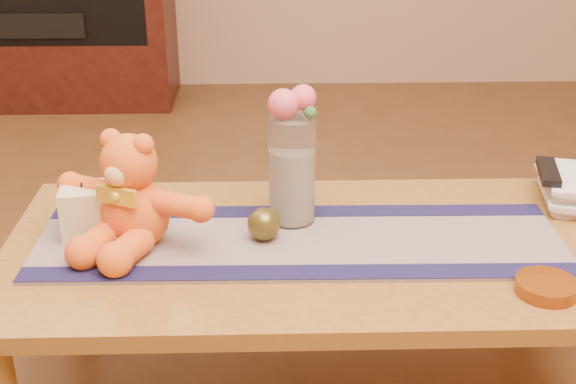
{
  "coord_description": "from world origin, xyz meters",
  "views": [
    {
      "loc": [
        -0.09,
        -1.52,
        1.29
      ],
      "look_at": [
        -0.05,
        0.0,
        0.58
      ],
      "focal_mm": 47.18,
      "sensor_mm": 36.0,
      "label": 1
    }
  ],
  "objects_px": {
    "teddy_bear": "(133,190)",
    "tv_remote": "(548,171)",
    "bronze_ball": "(264,224)",
    "amber_dish": "(546,287)",
    "glass_vase": "(292,170)",
    "book_bottom": "(544,197)",
    "pillar_candle": "(85,211)"
  },
  "relations": [
    {
      "from": "teddy_bear",
      "to": "tv_remote",
      "type": "relative_size",
      "value": 2.3
    },
    {
      "from": "bronze_ball",
      "to": "amber_dish",
      "type": "bearing_deg",
      "value": -21.98
    },
    {
      "from": "glass_vase",
      "to": "tv_remote",
      "type": "distance_m",
      "value": 0.66
    },
    {
      "from": "glass_vase",
      "to": "book_bottom",
      "type": "relative_size",
      "value": 1.17
    },
    {
      "from": "teddy_bear",
      "to": "pillar_candle",
      "type": "height_order",
      "value": "teddy_bear"
    },
    {
      "from": "teddy_bear",
      "to": "tv_remote",
      "type": "bearing_deg",
      "value": 34.61
    },
    {
      "from": "amber_dish",
      "to": "book_bottom",
      "type": "bearing_deg",
      "value": 71.92
    },
    {
      "from": "book_bottom",
      "to": "tv_remote",
      "type": "height_order",
      "value": "tv_remote"
    },
    {
      "from": "bronze_ball",
      "to": "pillar_candle",
      "type": "bearing_deg",
      "value": 175.44
    },
    {
      "from": "teddy_bear",
      "to": "book_bottom",
      "type": "xyz_separation_m",
      "value": [
        1.01,
        0.2,
        -0.12
      ]
    },
    {
      "from": "pillar_candle",
      "to": "glass_vase",
      "type": "bearing_deg",
      "value": 7.54
    },
    {
      "from": "tv_remote",
      "to": "book_bottom",
      "type": "bearing_deg",
      "value": 90.0
    },
    {
      "from": "glass_vase",
      "to": "bronze_ball",
      "type": "relative_size",
      "value": 3.4
    },
    {
      "from": "teddy_bear",
      "to": "tv_remote",
      "type": "height_order",
      "value": "teddy_bear"
    },
    {
      "from": "book_bottom",
      "to": "bronze_ball",
      "type": "bearing_deg",
      "value": -154.88
    },
    {
      "from": "pillar_candle",
      "to": "amber_dish",
      "type": "bearing_deg",
      "value": -15.04
    },
    {
      "from": "book_bottom",
      "to": "amber_dish",
      "type": "xyz_separation_m",
      "value": [
        -0.14,
        -0.43,
        0.0
      ]
    },
    {
      "from": "pillar_candle",
      "to": "bronze_ball",
      "type": "xyz_separation_m",
      "value": [
        0.41,
        -0.03,
        -0.02
      ]
    },
    {
      "from": "teddy_bear",
      "to": "pillar_candle",
      "type": "bearing_deg",
      "value": -169.45
    },
    {
      "from": "pillar_candle",
      "to": "teddy_bear",
      "type": "bearing_deg",
      "value": -13.47
    },
    {
      "from": "glass_vase",
      "to": "teddy_bear",
      "type": "bearing_deg",
      "value": -165.55
    },
    {
      "from": "pillar_candle",
      "to": "glass_vase",
      "type": "relative_size",
      "value": 0.46
    },
    {
      "from": "bronze_ball",
      "to": "amber_dish",
      "type": "height_order",
      "value": "bronze_ball"
    },
    {
      "from": "teddy_bear",
      "to": "amber_dish",
      "type": "bearing_deg",
      "value": 8.76
    },
    {
      "from": "pillar_candle",
      "to": "amber_dish",
      "type": "xyz_separation_m",
      "value": [
        0.98,
        -0.26,
        -0.05
      ]
    },
    {
      "from": "book_bottom",
      "to": "amber_dish",
      "type": "height_order",
      "value": "amber_dish"
    },
    {
      "from": "tv_remote",
      "to": "amber_dish",
      "type": "bearing_deg",
      "value": -95.81
    },
    {
      "from": "bronze_ball",
      "to": "teddy_bear",
      "type": "bearing_deg",
      "value": 179.22
    },
    {
      "from": "teddy_bear",
      "to": "book_bottom",
      "type": "bearing_deg",
      "value": 35.13
    },
    {
      "from": "glass_vase",
      "to": "tv_remote",
      "type": "height_order",
      "value": "glass_vase"
    },
    {
      "from": "bronze_ball",
      "to": "amber_dish",
      "type": "distance_m",
      "value": 0.62
    },
    {
      "from": "pillar_candle",
      "to": "bronze_ball",
      "type": "relative_size",
      "value": 1.57
    }
  ]
}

